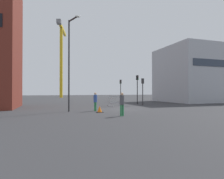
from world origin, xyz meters
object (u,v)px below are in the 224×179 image
Objects in this scene: pedestrian_walking at (95,100)px; traffic_light_verge at (143,87)px; traffic_cone_on_verge at (100,109)px; streetlamp_tall at (70,58)px; pedestrian_waiting at (122,102)px; traffic_light_near at (121,87)px; traffic_light_median at (137,85)px; construction_crane at (61,51)px.

traffic_light_verge is at bearing 35.55° from pedestrian_walking.
streetlamp_tall is at bearing 152.46° from traffic_cone_on_verge.
traffic_cone_on_verge is at bearing -85.42° from pedestrian_walking.
pedestrian_waiting is (3.42, -4.25, -3.83)m from streetlamp_tall.
traffic_light_near is at bearing 69.64° from pedestrian_waiting.
traffic_light_median is 2.39× the size of pedestrian_waiting.
traffic_light_median reaches higher than traffic_light_near.
pedestrian_walking is at bearing 94.58° from traffic_cone_on_verge.
traffic_light_median is at bearing -89.08° from traffic_light_near.
traffic_light_near is (0.29, 9.23, 0.23)m from traffic_light_verge.
traffic_light_median is at bearing 59.76° from pedestrian_waiting.
traffic_cone_on_verge is (-8.14, -9.35, -2.56)m from traffic_light_median.
construction_crane is at bearing 91.15° from traffic_cone_on_verge.
streetlamp_tall is 1.98× the size of traffic_light_median.
streetlamp_tall is 13.47m from traffic_light_median.
pedestrian_waiting is at bearing -110.36° from traffic_light_near.
traffic_light_verge reaches higher than pedestrian_waiting.
traffic_light_verge is 0.91× the size of traffic_light_near.
streetlamp_tall is at bearing 179.11° from pedestrian_walking.
traffic_light_verge is (10.20, 5.57, -2.42)m from streetlamp_tall.
traffic_light_median reaches higher than traffic_cone_on_verge.
construction_crane reaches higher than pedestrian_waiting.
traffic_light_near is 2.26× the size of pedestrian_walking.
pedestrian_walking is 4.34m from pedestrian_waiting.
pedestrian_walking is (-7.85, -5.61, -1.42)m from traffic_light_verge.
traffic_light_verge is 2.05× the size of pedestrian_walking.
traffic_light_near is 20.39m from pedestrian_waiting.
construction_crane reaches higher than traffic_light_verge.
traffic_light_median is at bearing 80.98° from traffic_light_verge.
traffic_light_near reaches higher than pedestrian_waiting.
traffic_light_verge is at bearing 41.48° from traffic_cone_on_verge.
traffic_cone_on_verge is at bearing -138.52° from traffic_light_verge.
pedestrian_waiting is at bearing -51.19° from streetlamp_tall.
streetlamp_tall is 5.37m from traffic_cone_on_verge.
traffic_light_near reaches higher than pedestrian_walking.
traffic_cone_on_verge is at bearing -27.54° from streetlamp_tall.
pedestrian_waiting is at bearing -124.64° from traffic_light_verge.
construction_crane is 30.77m from traffic_light_near.
traffic_light_median reaches higher than traffic_light_verge.
pedestrian_waiting is (-7.07, -19.05, -1.63)m from traffic_light_near.
traffic_light_verge is 9.75m from pedestrian_walking.
traffic_light_median is 11.70m from pedestrian_walking.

